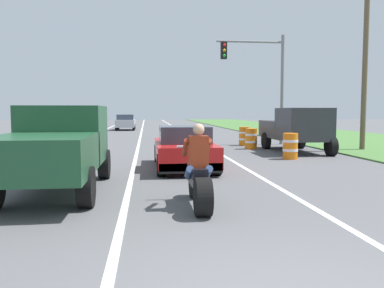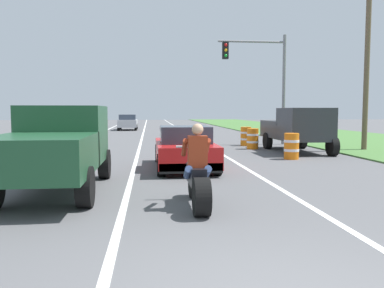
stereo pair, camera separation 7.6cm
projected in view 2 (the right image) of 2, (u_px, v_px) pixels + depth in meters
name	position (u px, v px, depth m)	size (l,w,h in m)	color
lane_stripe_left_solid	(77.00, 143.00, 22.93)	(0.14, 120.00, 0.01)	white
lane_stripe_right_solid	(202.00, 142.00, 23.69)	(0.14, 120.00, 0.01)	white
lane_stripe_centre_dashed	(141.00, 143.00, 23.31)	(0.14, 120.00, 0.01)	white
grass_verge_right	(364.00, 140.00, 24.76)	(10.00, 120.00, 0.06)	#477538
motorcycle_with_rider	(197.00, 178.00, 7.61)	(0.70, 2.21, 1.62)	black
sports_car_red	(185.00, 149.00, 12.97)	(1.84, 4.30, 1.37)	red
pickup_truck_left_lane_dark_green	(57.00, 144.00, 9.15)	(2.02, 4.80, 1.98)	#1E4C2D
pickup_truck_right_shoulder_dark_grey	(297.00, 128.00, 18.05)	(2.02, 4.80, 1.98)	#2D3035
traffic_light_mast_near	(264.00, 73.00, 21.93)	(3.78, 0.34, 6.00)	gray
utility_pole_roadside	(367.00, 66.00, 18.43)	(0.24, 0.24, 7.86)	brown
construction_barrel_nearest	(291.00, 146.00, 15.41)	(0.58, 0.58, 1.00)	orange
construction_barrel_mid	(253.00, 139.00, 19.50)	(0.58, 0.58, 1.00)	orange
construction_barrel_far	(246.00, 136.00, 21.40)	(0.58, 0.58, 1.00)	orange
distant_car_far_ahead	(128.00, 122.00, 38.76)	(1.80, 4.00, 1.50)	#B2B2B7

